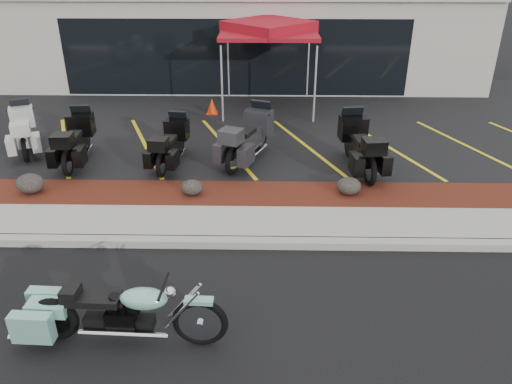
{
  "coord_description": "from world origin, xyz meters",
  "views": [
    {
      "loc": [
        1.05,
        -7.0,
        5.13
      ],
      "look_at": [
        0.89,
        1.2,
        0.99
      ],
      "focal_mm": 35.0,
      "sensor_mm": 36.0,
      "label": 1
    }
  ],
  "objects_px": {
    "touring_white": "(23,120)",
    "traffic_cone": "(212,106)",
    "popup_canopy": "(269,29)",
    "hero_cruiser": "(200,316)"
  },
  "relations": [
    {
      "from": "hero_cruiser",
      "to": "traffic_cone",
      "type": "height_order",
      "value": "hero_cruiser"
    },
    {
      "from": "touring_white",
      "to": "traffic_cone",
      "type": "height_order",
      "value": "touring_white"
    },
    {
      "from": "traffic_cone",
      "to": "popup_canopy",
      "type": "bearing_deg",
      "value": 19.33
    },
    {
      "from": "hero_cruiser",
      "to": "touring_white",
      "type": "xyz_separation_m",
      "value": [
        -5.71,
        7.52,
        0.24
      ]
    },
    {
      "from": "touring_white",
      "to": "traffic_cone",
      "type": "distance_m",
      "value": 5.55
    },
    {
      "from": "touring_white",
      "to": "traffic_cone",
      "type": "relative_size",
      "value": 4.25
    },
    {
      "from": "popup_canopy",
      "to": "touring_white",
      "type": "bearing_deg",
      "value": -174.56
    },
    {
      "from": "traffic_cone",
      "to": "touring_white",
      "type": "bearing_deg",
      "value": -151.66
    },
    {
      "from": "popup_canopy",
      "to": "hero_cruiser",
      "type": "bearing_deg",
      "value": -115.75
    },
    {
      "from": "traffic_cone",
      "to": "popup_canopy",
      "type": "distance_m",
      "value": 2.97
    }
  ]
}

